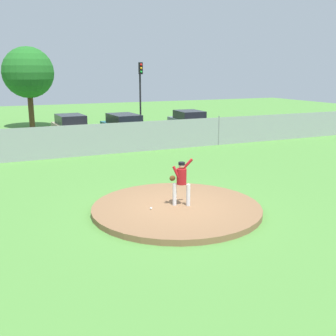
% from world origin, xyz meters
% --- Properties ---
extents(ground_plane, '(80.00, 80.00, 0.00)m').
position_xyz_m(ground_plane, '(0.00, 6.00, 0.00)').
color(ground_plane, '#4C8438').
extents(asphalt_strip, '(44.00, 7.00, 0.01)m').
position_xyz_m(asphalt_strip, '(0.00, 14.50, 0.00)').
color(asphalt_strip, '#2B2B2D').
rests_on(asphalt_strip, ground_plane).
extents(pitchers_mound, '(5.53, 5.53, 0.19)m').
position_xyz_m(pitchers_mound, '(0.00, 0.00, 0.09)').
color(pitchers_mound, brown).
rests_on(pitchers_mound, ground_plane).
extents(pitcher_youth, '(0.78, 0.36, 1.57)m').
position_xyz_m(pitcher_youth, '(0.15, -0.03, 1.08)').
color(pitcher_youth, silver).
rests_on(pitcher_youth, pitchers_mound).
extents(baseball, '(0.07, 0.07, 0.07)m').
position_xyz_m(baseball, '(-0.90, -0.01, 0.22)').
color(baseball, white).
rests_on(baseball, pitchers_mound).
extents(chainlink_fence, '(37.85, 0.07, 1.81)m').
position_xyz_m(chainlink_fence, '(0.00, 10.00, 0.86)').
color(chainlink_fence, gray).
rests_on(chainlink_fence, ground_plane).
extents(parked_car_teal, '(2.11, 4.73, 1.69)m').
position_xyz_m(parked_car_teal, '(2.87, 14.38, 0.81)').
color(parked_car_teal, '#146066').
rests_on(parked_car_teal, ground_plane).
extents(parked_car_champagne, '(1.94, 4.16, 1.75)m').
position_xyz_m(parked_car_champagne, '(-0.55, 14.94, 0.83)').
color(parked_car_champagne, tan).
rests_on(parked_car_champagne, ground_plane).
extents(parked_car_slate, '(2.06, 4.15, 1.68)m').
position_xyz_m(parked_car_slate, '(8.00, 14.89, 0.80)').
color(parked_car_slate, slate).
rests_on(parked_car_slate, ground_plane).
extents(traffic_light_far, '(0.28, 0.46, 5.14)m').
position_xyz_m(traffic_light_far, '(5.78, 19.01, 3.49)').
color(traffic_light_far, black).
rests_on(traffic_light_far, ground_plane).
extents(tree_broad_right, '(3.99, 3.99, 6.37)m').
position_xyz_m(tree_broad_right, '(-2.17, 22.93, 4.35)').
color(tree_broad_right, '#4C331E').
rests_on(tree_broad_right, ground_plane).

